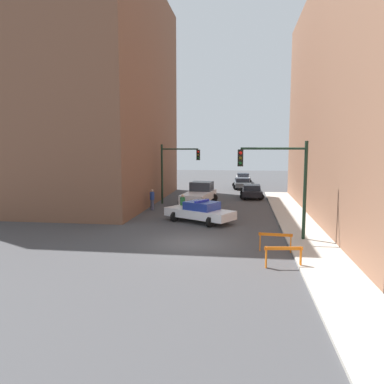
{
  "coord_description": "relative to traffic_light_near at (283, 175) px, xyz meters",
  "views": [
    {
      "loc": [
        2.66,
        -18.84,
        5.04
      ],
      "look_at": [
        -0.82,
        6.5,
        1.9
      ],
      "focal_mm": 35.0,
      "sensor_mm": 36.0,
      "label": 1
    }
  ],
  "objects": [
    {
      "name": "parked_car_mid",
      "position": [
        -2.16,
        24.58,
        -2.86
      ],
      "size": [
        2.47,
        4.41,
        1.31
      ],
      "rotation": [
        0.0,
        0.0,
        0.07
      ],
      "color": "#474C51",
      "rests_on": "ground_plane"
    },
    {
      "name": "pedestrian_crossing",
      "position": [
        -6.3,
        5.73,
        -2.67
      ],
      "size": [
        0.41,
        0.41,
        1.66
      ],
      "rotation": [
        0.0,
        0.0,
        6.12
      ],
      "color": "#382D23",
      "rests_on": "ground_plane"
    },
    {
      "name": "traffic_light_far",
      "position": [
        -8.03,
        11.88,
        -0.13
      ],
      "size": [
        3.44,
        0.35,
        5.2
      ],
      "color": "black",
      "rests_on": "ground_plane"
    },
    {
      "name": "barrier_front",
      "position": [
        -0.36,
        -4.7,
        -2.91
      ],
      "size": [
        1.59,
        0.36,
        0.9
      ],
      "rotation": [
        0.0,
        0.0,
        0.13
      ],
      "color": "orange",
      "rests_on": "ground_plane"
    },
    {
      "name": "pedestrian_corner",
      "position": [
        -9.2,
        8.49,
        -2.67
      ],
      "size": [
        0.46,
        0.46,
        1.66
      ],
      "rotation": [
        0.0,
        0.0,
        2.81
      ],
      "color": "#474C66",
      "rests_on": "ground_plane"
    },
    {
      "name": "white_truck",
      "position": [
        -5.82,
        11.93,
        -2.62
      ],
      "size": [
        3.1,
        5.62,
        1.9
      ],
      "rotation": [
        0.0,
        0.0,
        -0.13
      ],
      "color": "silver",
      "rests_on": "ground_plane"
    },
    {
      "name": "parked_car_near",
      "position": [
        -1.21,
        16.62,
        -2.86
      ],
      "size": [
        2.28,
        4.3,
        1.31
      ],
      "rotation": [
        0.0,
        0.0,
        0.0
      ],
      "color": "black",
      "rests_on": "ground_plane"
    },
    {
      "name": "police_car",
      "position": [
        -4.87,
        4.18,
        -2.81
      ],
      "size": [
        4.99,
        3.96,
        1.52
      ],
      "rotation": [
        0.0,
        0.0,
        1.05
      ],
      "color": "white",
      "rests_on": "ground_plane"
    },
    {
      "name": "building_corner_left",
      "position": [
        -16.73,
        12.66,
        6.08
      ],
      "size": [
        14.0,
        20.0,
        19.23
      ],
      "color": "brown",
      "rests_on": "ground_plane"
    },
    {
      "name": "barrier_mid",
      "position": [
        -0.49,
        -2.28,
        -2.91
      ],
      "size": [
        1.6,
        0.28,
        0.9
      ],
      "rotation": [
        0.0,
        0.0,
        -0.08
      ],
      "color": "orange",
      "rests_on": "ground_plane"
    },
    {
      "name": "traffic_light_near",
      "position": [
        0.0,
        0.0,
        0.0
      ],
      "size": [
        3.64,
        0.35,
        5.2
      ],
      "color": "black",
      "rests_on": "sidewalk_right"
    },
    {
      "name": "parked_car_far",
      "position": [
        -2.08,
        32.51,
        -2.86
      ],
      "size": [
        2.33,
        4.33,
        1.31
      ],
      "rotation": [
        0.0,
        0.0,
        0.02
      ],
      "color": "silver",
      "rests_on": "ground_plane"
    },
    {
      "name": "ground_plane",
      "position": [
        -4.73,
        -1.34,
        -3.53
      ],
      "size": [
        120.0,
        120.0,
        0.0
      ],
      "primitive_type": "plane",
      "color": "#424244"
    },
    {
      "name": "sidewalk_right",
      "position": [
        1.47,
        -1.34,
        -3.47
      ],
      "size": [
        2.4,
        44.0,
        0.12
      ],
      "color": "#B2ADA3",
      "rests_on": "ground_plane"
    }
  ]
}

